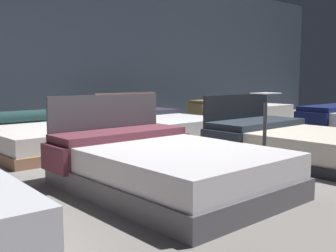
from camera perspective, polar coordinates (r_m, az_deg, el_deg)
ground_plane at (r=5.50m, az=0.18°, el=-4.48°), size 18.00×18.00×0.02m
showroom_back_wall at (r=8.44m, az=-16.06°, el=11.19°), size 18.00×0.06×3.50m
bed_1 at (r=3.87m, az=-0.60°, el=-5.73°), size 1.63×2.19×0.88m
bed_2 at (r=5.59m, az=17.40°, el=-2.31°), size 1.67×2.13×0.83m
bed_5 at (r=6.19m, az=-17.86°, el=-1.70°), size 1.67×2.19×0.56m
bed_6 at (r=7.43m, az=-1.50°, el=0.14°), size 1.70×2.21×0.78m
bed_7 at (r=9.07m, az=10.06°, el=1.60°), size 1.50×1.91×0.57m
price_sign at (r=4.40m, az=13.61°, el=-2.79°), size 0.28×0.24×0.92m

